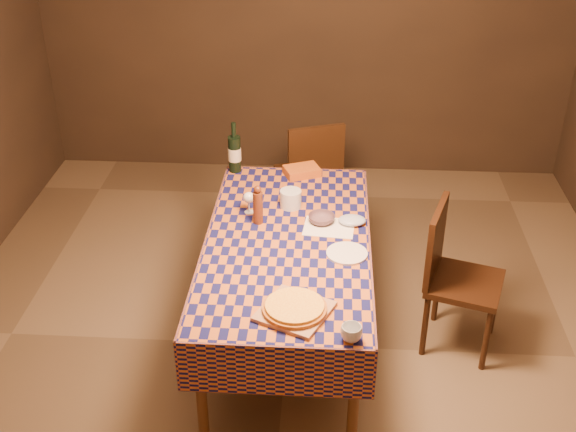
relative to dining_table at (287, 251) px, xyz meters
The scene contains 16 objects.
room 0.66m from the dining_table, ahead, with size 5.00×5.10×2.70m.
dining_table is the anchor object (origin of this frame).
cutting_board 0.67m from the dining_table, 83.39° to the right, with size 0.31×0.31×0.02m, color #A16E4C.
pizza 0.68m from the dining_table, 83.39° to the right, with size 0.34×0.34×0.03m.
pepper_mill 0.32m from the dining_table, 134.76° to the left, with size 0.07×0.07×0.24m.
bowl 0.30m from the dining_table, 47.94° to the left, with size 0.16×0.16×0.05m, color #593F4A.
wine_glass 0.43m from the dining_table, 129.78° to the left, with size 0.07×0.07×0.14m.
wine_bottle 0.97m from the dining_table, 115.38° to the left, with size 0.10×0.10×0.35m.
deli_tub 0.41m from the dining_table, 90.70° to the left, with size 0.13×0.13×0.11m, color silver.
takeout_container 0.83m from the dining_table, 86.93° to the left, with size 0.22×0.16×0.06m, color #B55217.
white_plate 0.37m from the dining_table, 20.62° to the right, with size 0.23×0.23×0.01m, color white.
tumbler 0.93m from the dining_table, 67.65° to the right, with size 0.10×0.10×0.08m, color silver.
flour_patch 0.29m from the dining_table, 33.45° to the left, with size 0.29×0.22×0.00m, color white.
flour_bag 0.43m from the dining_table, 29.19° to the left, with size 0.16×0.12×0.05m, color #A6B6D4.
chair_far 1.38m from the dining_table, 86.27° to the left, with size 0.54×0.54×0.93m.
chair_right 0.99m from the dining_table, ahead, with size 0.54×0.53×0.93m.
Camera 1 is at (0.22, -3.46, 2.95)m, focal length 45.00 mm.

